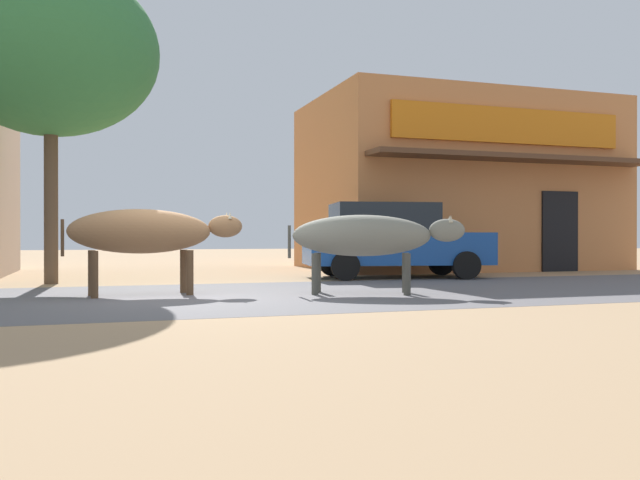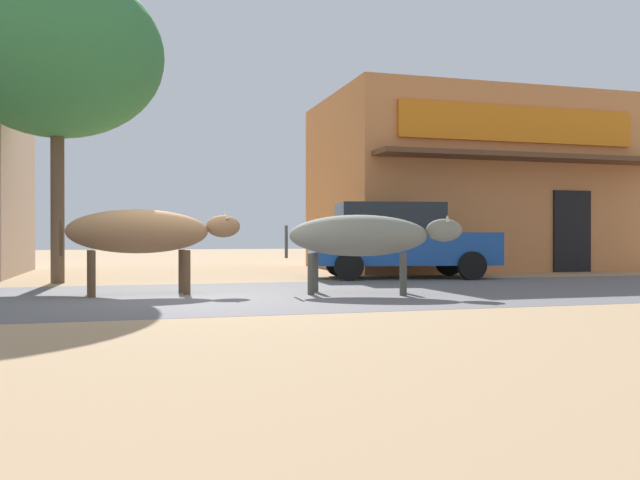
{
  "view_description": "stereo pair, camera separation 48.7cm",
  "coord_description": "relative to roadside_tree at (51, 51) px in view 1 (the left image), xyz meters",
  "views": [
    {
      "loc": [
        -1.46,
        -10.15,
        0.9
      ],
      "look_at": [
        2.36,
        1.22,
        0.85
      ],
      "focal_mm": 37.76,
      "sensor_mm": 36.0,
      "label": 1
    },
    {
      "loc": [
        -0.99,
        -10.3,
        0.9
      ],
      "look_at": [
        2.36,
        1.22,
        0.85
      ],
      "focal_mm": 37.76,
      "sensor_mm": 36.0,
      "label": 2
    }
  ],
  "objects": [
    {
      "name": "parked_hatchback_car",
      "position": [
        7.03,
        -0.36,
        -3.64
      ],
      "size": [
        4.24,
        2.36,
        1.64
      ],
      "color": "#184795",
      "rests_on": "ground"
    },
    {
      "name": "cow_far_dark",
      "position": [
        4.87,
        -4.03,
        -3.57
      ],
      "size": [
        2.7,
        1.52,
        1.25
      ],
      "color": "slate",
      "rests_on": "ground"
    },
    {
      "name": "cow_near_brown",
      "position": [
        1.54,
        -3.22,
        -3.51
      ],
      "size": [
        2.77,
        0.86,
        1.33
      ],
      "color": "#8D633F",
      "rests_on": "ground"
    },
    {
      "name": "storefront_right_club",
      "position": [
        10.8,
        3.46,
        -2.08
      ],
      "size": [
        8.23,
        6.27,
        4.79
      ],
      "color": "#CA7D46",
      "rests_on": "ground"
    },
    {
      "name": "asphalt_road",
      "position": [
        2.26,
        -3.76,
        -4.48
      ],
      "size": [
        72.0,
        5.5,
        0.0
      ],
      "primitive_type": "cube",
      "color": "#5C595C",
      "rests_on": "ground"
    },
    {
      "name": "roadside_tree",
      "position": [
        0.0,
        0.0,
        0.0
      ],
      "size": [
        4.1,
        4.1,
        6.13
      ],
      "color": "brown",
      "rests_on": "ground"
    },
    {
      "name": "ground",
      "position": [
        2.26,
        -3.76,
        -4.48
      ],
      "size": [
        80.0,
        80.0,
        0.0
      ],
      "primitive_type": "plane",
      "color": "tan"
    }
  ]
}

